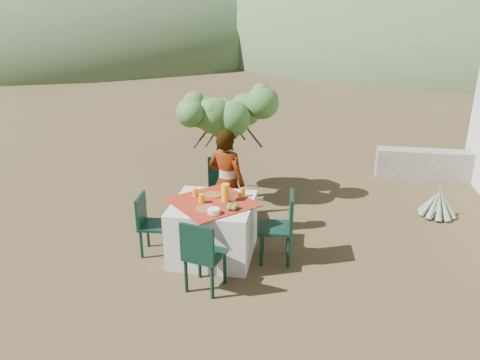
% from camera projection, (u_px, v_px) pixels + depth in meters
% --- Properties ---
extents(ground, '(160.00, 160.00, 0.00)m').
position_uv_depth(ground, '(223.00, 253.00, 6.26)').
color(ground, '#3A2C1A').
rests_on(ground, ground).
extents(table, '(1.30, 1.30, 0.76)m').
position_uv_depth(table, '(213.00, 229.00, 6.09)').
color(table, white).
rests_on(table, ground).
extents(chair_far, '(0.56, 0.56, 0.97)m').
position_uv_depth(chair_far, '(224.00, 186.00, 7.04)').
color(chair_far, black).
rests_on(chair_far, ground).
extents(chair_near, '(0.50, 0.50, 0.89)m').
position_uv_depth(chair_near, '(202.00, 253.00, 5.26)').
color(chair_near, black).
rests_on(chair_near, ground).
extents(chair_left, '(0.41, 0.41, 0.82)m').
position_uv_depth(chair_left, '(149.00, 222.00, 6.11)').
color(chair_left, black).
rests_on(chair_left, ground).
extents(chair_right, '(0.46, 0.46, 0.92)m').
position_uv_depth(chair_right, '(282.00, 224.00, 5.91)').
color(chair_right, black).
rests_on(chair_right, ground).
extents(person, '(0.66, 0.54, 1.55)m').
position_uv_depth(person, '(227.00, 183.00, 6.54)').
color(person, '#8C6651').
rests_on(person, ground).
extents(shrub_tree, '(1.45, 1.42, 1.70)m').
position_uv_depth(shrub_tree, '(230.00, 121.00, 7.55)').
color(shrub_tree, '#4D3626').
rests_on(shrub_tree, ground).
extents(agave, '(0.58, 0.58, 0.61)m').
position_uv_depth(agave, '(438.00, 204.00, 7.26)').
color(agave, gray).
rests_on(agave, ground).
extents(stone_wall, '(2.60, 0.35, 0.55)m').
position_uv_depth(stone_wall, '(448.00, 166.00, 8.73)').
color(stone_wall, gray).
rests_on(stone_wall, ground).
extents(hill_near_left, '(40.00, 40.00, 16.00)m').
position_uv_depth(hill_near_left, '(75.00, 44.00, 36.68)').
color(hill_near_left, '#33502D').
rests_on(hill_near_left, ground).
extents(hill_near_right, '(48.00, 48.00, 20.00)m').
position_uv_depth(hill_near_right, '(459.00, 43.00, 37.53)').
color(hill_near_right, '#33502D').
rests_on(hill_near_right, ground).
extents(hill_far_center, '(60.00, 60.00, 24.00)m').
position_uv_depth(hill_far_center, '(279.00, 30.00, 54.75)').
color(hill_far_center, gray).
rests_on(hill_far_center, ground).
extents(plate_far, '(0.23, 0.23, 0.01)m').
position_uv_depth(plate_far, '(213.00, 195.00, 6.14)').
color(plate_far, brown).
rests_on(plate_far, table).
extents(plate_near, '(0.26, 0.26, 0.01)m').
position_uv_depth(plate_near, '(206.00, 209.00, 5.73)').
color(plate_near, brown).
rests_on(plate_near, table).
extents(glass_far, '(0.07, 0.07, 0.11)m').
position_uv_depth(glass_far, '(195.00, 192.00, 6.10)').
color(glass_far, '#FFB010').
rests_on(glass_far, table).
extents(glass_near, '(0.07, 0.07, 0.12)m').
position_uv_depth(glass_near, '(202.00, 198.00, 5.90)').
color(glass_near, '#FFB010').
rests_on(glass_near, table).
extents(juice_pitcher, '(0.10, 0.10, 0.23)m').
position_uv_depth(juice_pitcher, '(225.00, 193.00, 5.93)').
color(juice_pitcher, '#FFB010').
rests_on(juice_pitcher, table).
extents(bowl_plate, '(0.19, 0.19, 0.01)m').
position_uv_depth(bowl_plate, '(214.00, 213.00, 5.61)').
color(bowl_plate, brown).
rests_on(bowl_plate, table).
extents(white_bowl, '(0.14, 0.14, 0.05)m').
position_uv_depth(white_bowl, '(214.00, 211.00, 5.60)').
color(white_bowl, white).
rests_on(white_bowl, bowl_plate).
extents(jar_left, '(0.06, 0.06, 0.09)m').
position_uv_depth(jar_left, '(240.00, 195.00, 6.04)').
color(jar_left, '#C17D22').
rests_on(jar_left, table).
extents(jar_right, '(0.07, 0.07, 0.10)m').
position_uv_depth(jar_right, '(243.00, 192.00, 6.12)').
color(jar_right, '#C17D22').
rests_on(jar_right, table).
extents(napkin_holder, '(0.07, 0.04, 0.09)m').
position_uv_depth(napkin_holder, '(232.00, 197.00, 5.97)').
color(napkin_holder, white).
rests_on(napkin_holder, table).
extents(fruit_cluster, '(0.14, 0.13, 0.07)m').
position_uv_depth(fruit_cluster, '(232.00, 207.00, 5.71)').
color(fruit_cluster, '#527D2D').
rests_on(fruit_cluster, table).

